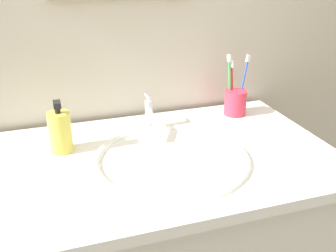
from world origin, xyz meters
name	(u,v)px	position (x,y,z in m)	size (l,w,h in m)	color
tiled_wall_back	(123,6)	(0.00, 0.35, 1.20)	(2.24, 0.04, 2.40)	beige
sink_basin	(171,170)	(0.04, -0.03, 0.79)	(0.44, 0.44, 0.11)	white
faucet	(151,117)	(0.04, 0.17, 0.88)	(0.02, 0.17, 0.11)	silver
toothbrush_cup	(235,102)	(0.36, 0.22, 0.87)	(0.08, 0.08, 0.09)	#D8334C
toothbrush_blue	(244,80)	(0.39, 0.23, 0.95)	(0.04, 0.01, 0.20)	blue
toothbrush_green	(230,81)	(0.34, 0.23, 0.95)	(0.02, 0.03, 0.21)	green
toothbrush_red	(232,83)	(0.35, 0.23, 0.94)	(0.02, 0.03, 0.19)	red
soap_dispenser	(60,131)	(-0.25, 0.12, 0.89)	(0.06, 0.06, 0.16)	#DBCC4C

